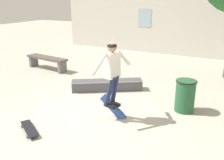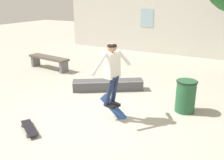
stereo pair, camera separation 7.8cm
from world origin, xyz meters
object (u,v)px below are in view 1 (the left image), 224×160
at_px(skateboard_resting, 29,128).
at_px(trash_bin, 185,95).
at_px(skater, 112,69).
at_px(park_bench, 47,60).
at_px(skateboard_flipping, 113,108).
at_px(skate_ledge, 107,85).

bearing_deg(skateboard_resting, trash_bin, 74.77).
xyz_separation_m(trash_bin, skater, (-1.44, -1.25, 0.81)).
relative_size(park_bench, skater, 1.29).
xyz_separation_m(trash_bin, skateboard_flipping, (-1.45, -1.17, -0.18)).
bearing_deg(skate_ledge, skater, -90.57).
xyz_separation_m(trash_bin, skateboard_resting, (-2.77, -2.62, -0.37)).
height_order(skater, skateboard_flipping, skater).
distance_m(skate_ledge, skateboard_resting, 3.03).
xyz_separation_m(skater, skateboard_resting, (-1.33, -1.36, -1.18)).
bearing_deg(skater, trash_bin, 56.59).
distance_m(skate_ledge, skateboard_flipping, 1.88).
bearing_deg(skateboard_resting, skater, 77.10).
bearing_deg(skateboard_flipping, trash_bin, 32.94).
bearing_deg(skater, skate_ledge, 137.67).
height_order(park_bench, skateboard_resting, park_bench).
height_order(trash_bin, skateboard_flipping, trash_bin).
relative_size(skate_ledge, skater, 1.35).
distance_m(skateboard_flipping, skateboard_resting, 1.97).
distance_m(skater, skateboard_resting, 2.24).
distance_m(park_bench, skater, 5.13).
height_order(park_bench, trash_bin, trash_bin).
distance_m(park_bench, skate_ledge, 3.43).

